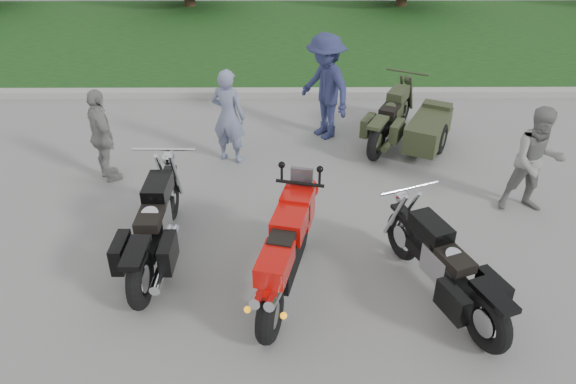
{
  "coord_description": "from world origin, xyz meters",
  "views": [
    {
      "loc": [
        0.14,
        -5.58,
        4.75
      ],
      "look_at": [
        0.18,
        0.74,
        0.8
      ],
      "focal_mm": 35.0,
      "sensor_mm": 36.0,
      "label": 1
    }
  ],
  "objects_px": {
    "cruiser_right": "(448,271)",
    "person_back": "(102,136)",
    "person_grey": "(537,161)",
    "sportbike_red": "(285,252)",
    "cruiser_left": "(155,230)",
    "person_denim": "(325,87)",
    "cruiser_sidecar": "(412,126)",
    "person_stripe": "(228,116)"
  },
  "relations": [
    {
      "from": "cruiser_right",
      "to": "person_back",
      "type": "relative_size",
      "value": 1.47
    },
    {
      "from": "cruiser_right",
      "to": "person_grey",
      "type": "xyz_separation_m",
      "value": [
        1.74,
        2.02,
        0.35
      ]
    },
    {
      "from": "sportbike_red",
      "to": "cruiser_right",
      "type": "height_order",
      "value": "sportbike_red"
    },
    {
      "from": "cruiser_left",
      "to": "person_denim",
      "type": "bearing_deg",
      "value": 58.52
    },
    {
      "from": "cruiser_right",
      "to": "person_grey",
      "type": "distance_m",
      "value": 2.69
    },
    {
      "from": "cruiser_sidecar",
      "to": "person_grey",
      "type": "relative_size",
      "value": 1.33
    },
    {
      "from": "person_denim",
      "to": "person_back",
      "type": "xyz_separation_m",
      "value": [
        -3.65,
        -1.59,
        -0.2
      ]
    },
    {
      "from": "cruiser_left",
      "to": "cruiser_right",
      "type": "height_order",
      "value": "cruiser_left"
    },
    {
      "from": "sportbike_red",
      "to": "person_back",
      "type": "distance_m",
      "value": 4.05
    },
    {
      "from": "person_grey",
      "to": "person_back",
      "type": "xyz_separation_m",
      "value": [
        -6.56,
        0.95,
        -0.05
      ]
    },
    {
      "from": "cruiser_right",
      "to": "person_grey",
      "type": "bearing_deg",
      "value": 27.7
    },
    {
      "from": "person_stripe",
      "to": "person_back",
      "type": "height_order",
      "value": "person_stripe"
    },
    {
      "from": "person_grey",
      "to": "person_back",
      "type": "distance_m",
      "value": 6.63
    },
    {
      "from": "person_denim",
      "to": "sportbike_red",
      "type": "bearing_deg",
      "value": -42.48
    },
    {
      "from": "cruiser_right",
      "to": "cruiser_sidecar",
      "type": "bearing_deg",
      "value": 63.11
    },
    {
      "from": "cruiser_right",
      "to": "person_denim",
      "type": "relative_size",
      "value": 1.17
    },
    {
      "from": "cruiser_sidecar",
      "to": "cruiser_left",
      "type": "bearing_deg",
      "value": -114.08
    },
    {
      "from": "person_stripe",
      "to": "person_back",
      "type": "bearing_deg",
      "value": 39.5
    },
    {
      "from": "cruiser_left",
      "to": "person_stripe",
      "type": "height_order",
      "value": "person_stripe"
    },
    {
      "from": "sportbike_red",
      "to": "cruiser_left",
      "type": "height_order",
      "value": "sportbike_red"
    },
    {
      "from": "person_denim",
      "to": "cruiser_sidecar",
      "type": "bearing_deg",
      "value": 39.64
    },
    {
      "from": "sportbike_red",
      "to": "cruiser_left",
      "type": "xyz_separation_m",
      "value": [
        -1.69,
        0.63,
        -0.13
      ]
    },
    {
      "from": "sportbike_red",
      "to": "cruiser_right",
      "type": "relative_size",
      "value": 0.98
    },
    {
      "from": "cruiser_sidecar",
      "to": "person_back",
      "type": "bearing_deg",
      "value": -141.65
    },
    {
      "from": "cruiser_right",
      "to": "person_stripe",
      "type": "relative_size",
      "value": 1.38
    },
    {
      "from": "sportbike_red",
      "to": "person_grey",
      "type": "height_order",
      "value": "person_grey"
    },
    {
      "from": "cruiser_sidecar",
      "to": "person_denim",
      "type": "height_order",
      "value": "person_denim"
    },
    {
      "from": "sportbike_red",
      "to": "person_stripe",
      "type": "xyz_separation_m",
      "value": [
        -0.96,
        3.45,
        0.19
      ]
    },
    {
      "from": "sportbike_red",
      "to": "person_stripe",
      "type": "distance_m",
      "value": 3.58
    },
    {
      "from": "cruiser_right",
      "to": "person_denim",
      "type": "xyz_separation_m",
      "value": [
        -1.17,
        4.56,
        0.51
      ]
    },
    {
      "from": "cruiser_right",
      "to": "person_denim",
      "type": "distance_m",
      "value": 4.73
    },
    {
      "from": "person_stripe",
      "to": "person_back",
      "type": "xyz_separation_m",
      "value": [
        -1.96,
        -0.64,
        -0.05
      ]
    },
    {
      "from": "cruiser_right",
      "to": "person_back",
      "type": "height_order",
      "value": "person_back"
    },
    {
      "from": "sportbike_red",
      "to": "cruiser_left",
      "type": "distance_m",
      "value": 1.81
    },
    {
      "from": "person_stripe",
      "to": "person_back",
      "type": "distance_m",
      "value": 2.06
    },
    {
      "from": "sportbike_red",
      "to": "person_stripe",
      "type": "bearing_deg",
      "value": 118.99
    },
    {
      "from": "cruiser_right",
      "to": "cruiser_sidecar",
      "type": "height_order",
      "value": "cruiser_right"
    },
    {
      "from": "cruiser_sidecar",
      "to": "person_grey",
      "type": "distance_m",
      "value": 2.5
    },
    {
      "from": "person_grey",
      "to": "cruiser_left",
      "type": "bearing_deg",
      "value": -165.5
    },
    {
      "from": "person_denim",
      "to": "cruiser_left",
      "type": "bearing_deg",
      "value": -65.81
    },
    {
      "from": "person_stripe",
      "to": "cruiser_sidecar",
      "type": "bearing_deg",
      "value": -150.51
    },
    {
      "from": "cruiser_left",
      "to": "person_stripe",
      "type": "xyz_separation_m",
      "value": [
        0.73,
        2.82,
        0.33
      ]
    }
  ]
}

